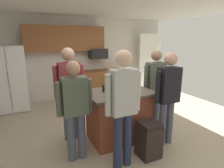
{
  "coord_description": "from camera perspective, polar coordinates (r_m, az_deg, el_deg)",
  "views": [
    {
      "loc": [
        -1.64,
        -3.2,
        1.95
      ],
      "look_at": [
        -0.07,
        0.05,
        1.05
      ],
      "focal_mm": 29.83,
      "sensor_mm": 36.0,
      "label": 1
    }
  ],
  "objects": [
    {
      "name": "person_elder_center",
      "position": [
        2.95,
        -11.28,
        -6.47
      ],
      "size": [
        0.57,
        0.22,
        1.62
      ],
      "rotation": [
        0.0,
        0.0,
        0.28
      ],
      "color": "#4C5166",
      "rests_on": "ground"
    },
    {
      "name": "refrigerator",
      "position": [
        5.69,
        -28.9,
        1.39
      ],
      "size": [
        0.85,
        0.76,
        1.76
      ],
      "color": "white",
      "rests_on": "ground"
    },
    {
      "name": "person_guest_left",
      "position": [
        3.56,
        -12.86,
        -1.19
      ],
      "size": [
        0.57,
        0.24,
        1.78
      ],
      "rotation": [
        0.0,
        0.0,
        -0.45
      ],
      "color": "#4C5166",
      "rests_on": "ground"
    },
    {
      "name": "person_guest_by_door",
      "position": [
        3.46,
        16.83,
        -2.72
      ],
      "size": [
        0.57,
        0.23,
        1.71
      ],
      "rotation": [
        0.0,
        0.0,
        2.49
      ],
      "color": "#4C5166",
      "rests_on": "ground"
    },
    {
      "name": "kitchen_island",
      "position": [
        3.65,
        2.08,
        -9.55
      ],
      "size": [
        1.23,
        0.87,
        0.97
      ],
      "color": "brown",
      "rests_on": "ground"
    },
    {
      "name": "mug_ceramic_white",
      "position": [
        3.34,
        -0.83,
        -2.19
      ],
      "size": [
        0.13,
        0.09,
        0.09
      ],
      "color": "white",
      "rests_on": "kitchen_island"
    },
    {
      "name": "tumbler_amber",
      "position": [
        3.45,
        -2.55,
        -1.38
      ],
      "size": [
        0.06,
        0.06,
        0.13
      ],
      "color": "black",
      "rests_on": "kitchen_island"
    },
    {
      "name": "serving_tray",
      "position": [
        3.48,
        3.72,
        -1.98
      ],
      "size": [
        0.44,
        0.3,
        0.04
      ],
      "color": "#B7B7BC",
      "rests_on": "kitchen_island"
    },
    {
      "name": "glass_short_whisky",
      "position": [
        3.71,
        8.16,
        -0.45
      ],
      "size": [
        0.07,
        0.07,
        0.12
      ],
      "color": "#320D18",
      "rests_on": "kitchen_island"
    },
    {
      "name": "person_host_foreground",
      "position": [
        2.69,
        3.42,
        -5.59
      ],
      "size": [
        0.57,
        0.24,
        1.8
      ],
      "rotation": [
        0.0,
        0.0,
        1.16
      ],
      "color": "#232D4C",
      "rests_on": "ground"
    },
    {
      "name": "back_wall",
      "position": [
        6.25,
        -10.52,
        7.78
      ],
      "size": [
        6.4,
        0.1,
        2.6
      ],
      "primitive_type": "cube",
      "color": "silver",
      "rests_on": "ground"
    },
    {
      "name": "cabinet_run_lower",
      "position": [
        6.29,
        -4.12,
        0.13
      ],
      "size": [
        1.8,
        0.63,
        0.9
      ],
      "color": "brown",
      "rests_on": "ground"
    },
    {
      "name": "french_door_window_panel",
      "position": [
        7.07,
        11.36,
        6.8
      ],
      "size": [
        0.9,
        0.06,
        2.0
      ],
      "primitive_type": "cube",
      "color": "white",
      "rests_on": "ground"
    },
    {
      "name": "mug_blue_stoneware",
      "position": [
        3.7,
        0.4,
        -0.5
      ],
      "size": [
        0.12,
        0.08,
        0.1
      ],
      "color": "#4C6B99",
      "rests_on": "kitchen_island"
    },
    {
      "name": "trash_bin",
      "position": [
        3.29,
        11.19,
        -16.38
      ],
      "size": [
        0.34,
        0.34,
        0.61
      ],
      "color": "black",
      "rests_on": "ground"
    },
    {
      "name": "person_guest_right",
      "position": [
        4.1,
        13.03,
        0.04
      ],
      "size": [
        0.57,
        0.22,
        1.7
      ],
      "rotation": [
        0.0,
        0.0,
        -3.0
      ],
      "color": "#4C5166",
      "rests_on": "ground"
    },
    {
      "name": "microwave_over_range",
      "position": [
        6.14,
        -4.36,
        9.27
      ],
      "size": [
        0.56,
        0.4,
        0.32
      ],
      "primitive_type": "cube",
      "color": "black"
    },
    {
      "name": "cabinet_run_upper",
      "position": [
        5.93,
        -14.09,
        13.33
      ],
      "size": [
        2.4,
        0.38,
        0.75
      ],
      "color": "brown"
    },
    {
      "name": "floor",
      "position": [
        4.09,
        1.23,
        -14.5
      ],
      "size": [
        7.04,
        7.04,
        0.0
      ],
      "primitive_type": "plane",
      "color": "#B7A88E",
      "rests_on": "ground"
    },
    {
      "name": "glass_dark_ale",
      "position": [
        3.2,
        3.94,
        -2.22
      ],
      "size": [
        0.06,
        0.06,
        0.17
      ],
      "color": "black",
      "rests_on": "kitchen_island"
    },
    {
      "name": "ceiling",
      "position": [
        3.65,
        1.46,
        24.23
      ],
      "size": [
        7.04,
        7.04,
        0.0
      ],
      "primitive_type": "plane",
      "color": "white"
    }
  ]
}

